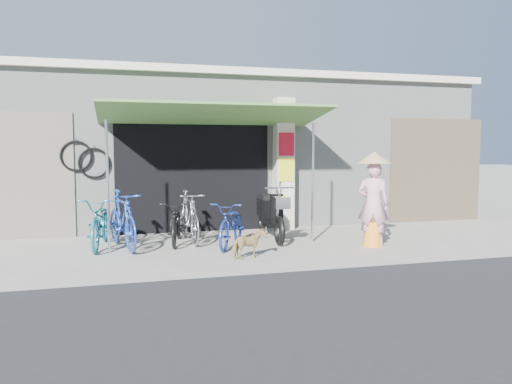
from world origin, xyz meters
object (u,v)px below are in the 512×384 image
object	(u,v)px
bike_black	(177,222)
bike_silver	(189,216)
bike_teal	(101,222)
street_dog	(249,244)
moped	(270,214)
bike_blue	(122,219)
nun	(373,200)
bike_navy	(232,224)

from	to	relation	value
bike_black	bike_silver	xyz separation A→B (m)	(0.25, 0.14, 0.09)
bike_teal	street_dog	distance (m)	2.96
bike_black	street_dog	world-z (taller)	bike_black
bike_teal	bike_silver	size ratio (longest dim) A/B	1.07
bike_teal	moped	xyz separation A→B (m)	(3.31, 0.00, 0.03)
bike_silver	moped	size ratio (longest dim) A/B	0.86
bike_blue	bike_silver	bearing A→B (deg)	1.31
bike_blue	street_dog	bearing A→B (deg)	-50.07
bike_silver	nun	bearing A→B (deg)	-27.17
bike_silver	moped	distance (m)	1.65
bike_navy	moped	distance (m)	1.09
bike_navy	moped	size ratio (longest dim) A/B	0.83
bike_navy	nun	size ratio (longest dim) A/B	0.92
bike_black	street_dog	distance (m)	1.98
bike_teal	bike_blue	distance (m)	0.43
moped	bike_black	bearing A→B (deg)	-177.45
bike_blue	moped	bearing A→B (deg)	-10.34
bike_black	bike_silver	world-z (taller)	bike_silver
moped	bike_navy	bearing A→B (deg)	-145.69
bike_black	moped	bearing A→B (deg)	10.12
bike_blue	bike_navy	size ratio (longest dim) A/B	1.10
moped	nun	bearing A→B (deg)	-32.98
moped	nun	world-z (taller)	nun
bike_black	bike_silver	distance (m)	0.31
bike_silver	nun	distance (m)	3.62
bike_navy	nun	bearing A→B (deg)	12.13
bike_teal	bike_blue	xyz separation A→B (m)	(0.38, -0.19, 0.06)
bike_blue	bike_navy	xyz separation A→B (m)	(2.00, -0.37, -0.11)
street_dog	moped	bearing A→B (deg)	-49.23
bike_teal	street_dog	bearing A→B (deg)	-27.93
bike_teal	street_dog	world-z (taller)	bike_teal
bike_navy	bike_blue	bearing A→B (deg)	-164.14
bike_teal	bike_navy	bearing A→B (deg)	-6.52
bike_silver	bike_teal	bearing A→B (deg)	-178.87
bike_teal	bike_navy	xyz separation A→B (m)	(2.38, -0.56, -0.05)
bike_black	street_dog	bearing A→B (deg)	-48.46
bike_blue	moped	distance (m)	2.94
bike_navy	street_dog	xyz separation A→B (m)	(0.04, -1.12, -0.18)
street_dog	bike_teal	bearing A→B (deg)	33.92
bike_navy	street_dog	bearing A→B (deg)	-61.35
bike_black	bike_blue	bearing A→B (deg)	-157.87
bike_black	moped	size ratio (longest dim) A/B	0.80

